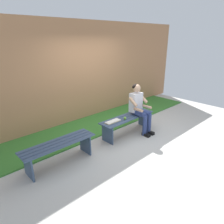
{
  "coord_description": "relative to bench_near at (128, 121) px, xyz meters",
  "views": [
    {
      "loc": [
        3.67,
        3.29,
        2.44
      ],
      "look_at": [
        0.7,
        0.15,
        0.83
      ],
      "focal_mm": 32.8,
      "sensor_mm": 36.0,
      "label": 1
    }
  ],
  "objects": [
    {
      "name": "apple",
      "position": [
        0.19,
        0.08,
        0.15
      ],
      "size": [
        0.07,
        0.07,
        0.07
      ],
      "primitive_type": "sphere",
      "color": "#72B738",
      "rests_on": "bench_near"
    },
    {
      "name": "grass_strip",
      "position": [
        1.0,
        -1.29,
        -0.34
      ],
      "size": [
        9.0,
        1.86,
        0.03
      ],
      "primitive_type": "cube",
      "color": "#387A2D",
      "rests_on": "ground"
    },
    {
      "name": "book_open",
      "position": [
        0.51,
        -0.02,
        0.13
      ],
      "size": [
        0.41,
        0.16,
        0.02
      ],
      "rotation": [
        0.0,
        0.0,
        0.0
      ],
      "color": "white",
      "rests_on": "bench_near"
    },
    {
      "name": "ground_plane",
      "position": [
        1.0,
        1.0,
        -0.38
      ],
      "size": [
        10.0,
        7.0,
        0.04
      ],
      "primitive_type": "cube",
      "color": "beige"
    },
    {
      "name": "bench_near",
      "position": [
        0.0,
        0.0,
        0.0
      ],
      "size": [
        1.65,
        0.43,
        0.48
      ],
      "rotation": [
        0.0,
        0.0,
        0.0
      ],
      "color": "#384C6B",
      "rests_on": "ground"
    },
    {
      "name": "person_seated",
      "position": [
        -0.33,
        0.1,
        0.35
      ],
      "size": [
        0.5,
        0.69,
        1.28
      ],
      "color": "silver",
      "rests_on": "ground"
    },
    {
      "name": "bench_far",
      "position": [
        2.0,
        -0.0,
        -0.01
      ],
      "size": [
        1.51,
        0.43,
        0.48
      ],
      "rotation": [
        0.0,
        0.0,
        0.0
      ],
      "color": "#384C6B",
      "rests_on": "ground"
    },
    {
      "name": "brick_wall",
      "position": [
        0.5,
        -1.79,
        1.08
      ],
      "size": [
        9.5,
        0.24,
        2.88
      ],
      "primitive_type": "cube",
      "color": "#B27A51",
      "rests_on": "ground"
    }
  ]
}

